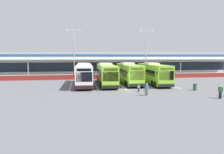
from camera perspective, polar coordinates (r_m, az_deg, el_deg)
name	(u,v)px	position (r m, az deg, el deg)	size (l,w,h in m)	color
ground_plane	(126,89)	(30.70, 3.97, -3.49)	(200.00, 200.00, 0.00)	#56565B
terminal_building	(105,63)	(56.88, -2.00, 3.88)	(70.00, 13.00, 6.00)	beige
red_barrier_wall	(112,76)	(44.77, -0.11, 0.19)	(60.00, 0.40, 1.10)	maroon
coach_bus_leftmost	(84,75)	(34.98, -7.81, 0.57)	(3.05, 12.19, 3.78)	silver
coach_bus_left_centre	(106,75)	(35.30, -1.62, 0.67)	(3.05, 12.19, 3.78)	#8CC633
coach_bus_centre	(129,74)	(37.08, 4.67, 0.90)	(3.05, 12.19, 3.78)	#8CC633
coach_bus_right_centre	(153,74)	(37.41, 11.45, 0.85)	(3.05, 12.19, 3.78)	#8CC633
bay_stripe_far_west	(71,85)	(35.93, -11.40, -2.22)	(0.14, 13.00, 0.01)	silver
bay_stripe_west	(95,85)	(35.98, -4.70, -2.11)	(0.14, 13.00, 0.01)	silver
bay_stripe_mid_west	(119,84)	(36.51, 1.89, -1.97)	(0.14, 13.00, 0.01)	silver
bay_stripe_centre	(141,84)	(37.51, 8.22, -1.82)	(0.14, 13.00, 0.01)	silver
bay_stripe_mid_east	(163,83)	(38.94, 14.14, -1.66)	(0.14, 13.00, 0.01)	silver
pedestrian_with_handbag	(147,89)	(26.16, 9.64, -3.29)	(0.65, 0.42, 1.62)	slate
pedestrian_in_dark_coat	(220,91)	(27.19, 28.05, -3.52)	(0.47, 0.42, 1.62)	black
pedestrian_child	(139,88)	(28.82, 7.46, -3.05)	(0.27, 0.28, 1.00)	black
lamp_post_west	(74,50)	(47.07, -10.62, 7.36)	(3.24, 0.28, 11.00)	#9E9EA3
lamp_post_centre	(146,50)	(48.06, 9.51, 7.35)	(3.24, 0.28, 11.00)	#9E9EA3
litter_bin	(195,87)	(32.18, 22.18, -2.64)	(0.54, 0.54, 0.93)	#2D5133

